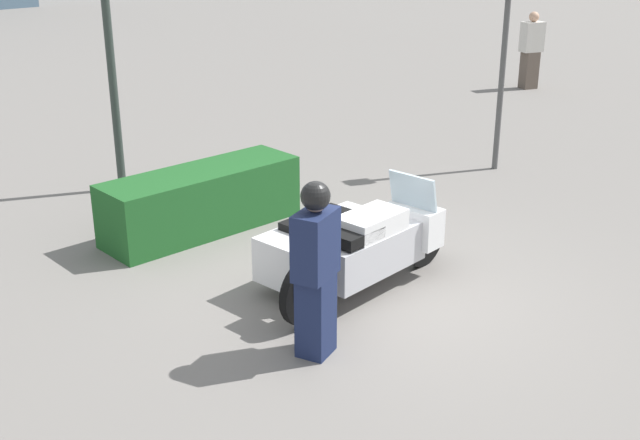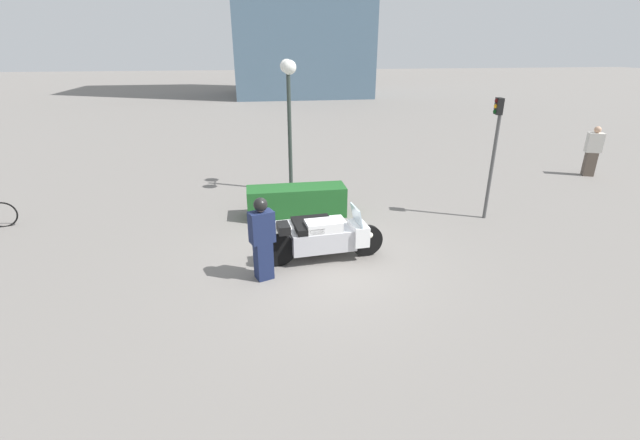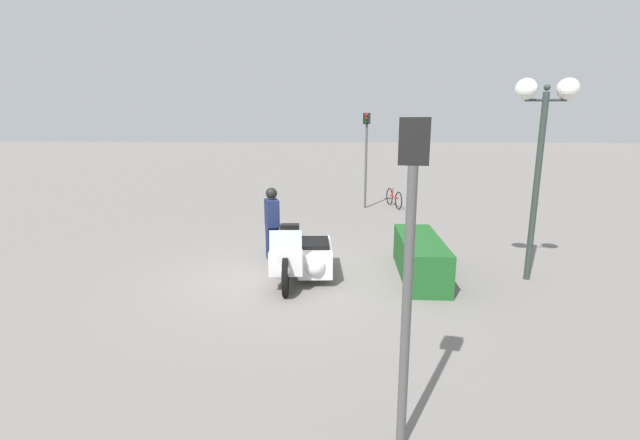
# 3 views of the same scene
# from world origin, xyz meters

# --- Properties ---
(ground_plane) EXTENTS (160.00, 160.00, 0.00)m
(ground_plane) POSITION_xyz_m (0.00, 0.00, 0.00)
(ground_plane) COLOR slate
(police_motorcycle) EXTENTS (2.68, 1.24, 1.18)m
(police_motorcycle) POSITION_xyz_m (0.04, 0.40, 0.49)
(police_motorcycle) COLOR black
(police_motorcycle) RESTS_ON ground
(officer_rider) EXTENTS (0.53, 0.42, 1.70)m
(officer_rider) POSITION_xyz_m (-1.26, -0.45, 0.90)
(officer_rider) COLOR #192347
(officer_rider) RESTS_ON ground
(hedge_bush_curbside) EXTENTS (2.64, 0.81, 0.81)m
(hedge_bush_curbside) POSITION_xyz_m (-0.23, 2.84, 0.41)
(hedge_bush_curbside) COLOR #1E5623
(hedge_bush_curbside) RESTS_ON ground
(twin_lamp_post) EXTENTS (0.40, 1.17, 3.97)m
(twin_lamp_post) POSITION_xyz_m (-0.17, 5.02, 3.23)
(twin_lamp_post) COLOR #2D3833
(twin_lamp_post) RESTS_ON ground
(traffic_light_near) EXTENTS (0.22, 0.28, 3.15)m
(traffic_light_near) POSITION_xyz_m (4.73, 1.86, 2.09)
(traffic_light_near) COLOR #4C4C4C
(traffic_light_near) RESTS_ON ground
(pedestrian_bystander) EXTENTS (0.57, 0.46, 1.75)m
(pedestrian_bystander) POSITION_xyz_m (10.52, 5.07, 0.88)
(pedestrian_bystander) COLOR brown
(pedestrian_bystander) RESTS_ON ground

